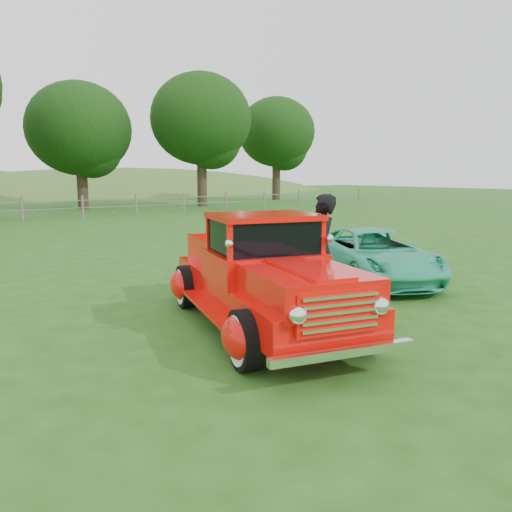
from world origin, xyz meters
TOP-DOWN VIEW (x-y plane):
  - ground at (0.00, 0.00)m, footprint 140.00×140.00m
  - fence_line at (0.00, 22.00)m, footprint 48.00×0.12m
  - tree_near_east at (5.00, 29.00)m, footprint 6.80×6.80m
  - tree_mid_east at (13.00, 27.00)m, footprint 7.20×7.20m
  - tree_far_east at (22.00, 30.00)m, footprint 6.60×6.60m
  - red_pickup at (-0.23, 0.76)m, footprint 3.05×5.25m
  - teal_sedan at (3.85, 2.18)m, footprint 3.43×4.54m
  - man at (1.35, 1.17)m, footprint 0.88×0.79m

SIDE VIEW (x-z plane):
  - ground at x=0.00m, z-range 0.00..0.00m
  - teal_sedan at x=3.85m, z-range 0.00..1.15m
  - fence_line at x=0.00m, z-range 0.00..1.20m
  - red_pickup at x=-0.23m, z-range -0.09..1.69m
  - man at x=1.35m, z-range 0.00..2.02m
  - tree_near_east at x=5.00m, z-range 1.08..9.41m
  - tree_far_east at x=22.00m, z-range 1.43..10.29m
  - tree_mid_east at x=13.00m, z-range 1.45..10.89m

